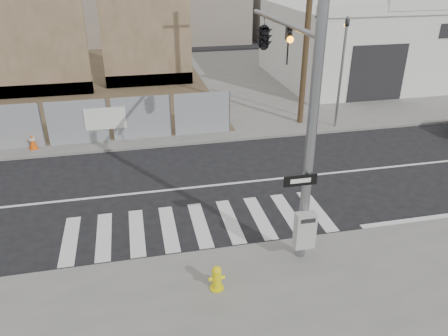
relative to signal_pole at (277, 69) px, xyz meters
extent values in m
plane|color=black|center=(-2.49, 2.05, -4.78)|extent=(100.00, 100.00, 0.00)
cube|color=slate|center=(-2.49, 16.05, -4.72)|extent=(50.00, 20.00, 0.12)
cylinder|color=gray|center=(0.01, -2.75, -1.16)|extent=(0.26, 0.26, 7.00)
cylinder|color=gray|center=(0.01, -0.15, 1.34)|extent=(0.14, 5.20, 0.14)
cube|color=#B2B2AF|center=(-0.04, -3.03, -3.64)|extent=(0.55, 0.30, 1.05)
cube|color=black|center=(-0.24, -2.91, -2.16)|extent=(0.90, 0.03, 0.30)
cube|color=silver|center=(-0.24, -2.93, -2.16)|extent=(0.55, 0.01, 0.12)
imported|color=black|center=(0.01, -0.75, 0.79)|extent=(0.16, 0.20, 1.00)
imported|color=black|center=(0.01, 1.45, 0.79)|extent=(0.53, 2.48, 1.00)
cylinder|color=gray|center=(5.51, 6.65, -2.06)|extent=(0.12, 0.12, 5.20)
imported|color=black|center=(5.51, 6.65, 0.44)|extent=(0.16, 0.20, 1.00)
cube|color=brown|center=(-9.49, 15.05, -0.66)|extent=(6.00, 0.50, 8.00)
cube|color=brown|center=(-9.49, 15.45, -4.26)|extent=(6.00, 1.30, 0.80)
cube|color=brown|center=(-2.99, 16.05, -0.66)|extent=(5.50, 0.50, 8.00)
cube|color=brown|center=(-2.99, 16.45, -4.26)|extent=(5.50, 1.30, 0.80)
cube|color=silver|center=(11.51, 15.05, -2.26)|extent=(12.00, 10.00, 4.80)
cube|color=silver|center=(11.51, 10.05, 0.34)|extent=(12.00, 0.30, 0.60)
cube|color=silver|center=(11.51, 10.00, 0.79)|extent=(4.00, 0.30, 1.00)
cube|color=black|center=(9.51, 10.03, -3.06)|extent=(3.40, 0.06, 3.20)
cylinder|color=#4C3C23|center=(4.01, 7.55, 0.34)|extent=(0.28, 0.28, 10.00)
cylinder|color=yellow|center=(-2.58, -3.61, -4.64)|extent=(0.41, 0.41, 0.04)
cylinder|color=yellow|center=(-2.58, -3.61, -4.39)|extent=(0.27, 0.27, 0.54)
sphere|color=yellow|center=(-2.58, -3.61, -4.10)|extent=(0.25, 0.25, 0.25)
cylinder|color=yellow|center=(-2.73, -3.61, -4.34)|extent=(0.14, 0.12, 0.10)
cylinder|color=yellow|center=(-2.44, -3.61, -4.34)|extent=(0.14, 0.12, 0.10)
cube|color=#DC530B|center=(-8.67, 6.86, -4.65)|extent=(0.45, 0.45, 0.03)
cone|color=#DC530B|center=(-8.67, 6.86, -4.32)|extent=(0.40, 0.40, 0.68)
cylinder|color=silver|center=(-8.67, 6.86, -4.22)|extent=(0.26, 0.26, 0.08)
cube|color=#DD520B|center=(-2.87, 7.39, -4.64)|extent=(0.45, 0.45, 0.03)
cone|color=#DD520B|center=(-2.87, 7.39, -4.26)|extent=(0.40, 0.40, 0.80)
cylinder|color=silver|center=(-2.87, 7.39, -4.15)|extent=(0.31, 0.31, 0.09)
camera|label=1|loc=(-4.26, -12.11, 3.03)|focal=35.00mm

